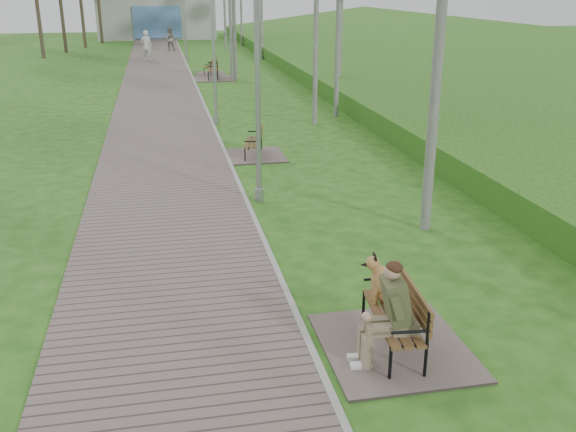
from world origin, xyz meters
TOP-DOWN VIEW (x-y plane):
  - ground at (0.00, 0.00)m, footprint 120.00×120.00m
  - walkway at (-1.75, 21.50)m, footprint 3.50×67.00m
  - kerb at (0.00, 21.50)m, footprint 0.10×67.00m
  - embankment at (12.00, 20.00)m, footprint 14.00×70.00m
  - building_north at (-1.50, 50.97)m, footprint 10.00×5.20m
  - bench_main at (1.00, -2.32)m, footprint 1.89×2.10m
  - bench_second at (0.75, 8.11)m, footprint 1.62×1.80m
  - bench_third at (1.01, 23.94)m, footprint 2.00×2.23m
  - bench_far at (1.01, 25.98)m, footprint 1.53×1.70m
  - lamp_post_near at (0.29, 4.14)m, footprint 0.20×0.20m
  - lamp_post_second at (0.14, 12.74)m, footprint 0.19×0.19m
  - lamp_post_third at (0.12, 32.68)m, footprint 0.21×0.21m
  - pedestrian_near at (-2.33, 33.03)m, footprint 0.75×0.56m
  - pedestrian_far at (-0.75, 39.04)m, footprint 0.83×0.65m

SIDE VIEW (x-z plane):
  - ground at x=0.00m, z-range 0.00..0.00m
  - embankment at x=12.00m, z-range -0.80..0.80m
  - walkway at x=-1.75m, z-range 0.00..0.04m
  - kerb at x=0.00m, z-range 0.00..0.05m
  - bench_far at x=1.01m, z-range -0.30..0.64m
  - bench_second at x=0.75m, z-range -0.32..0.68m
  - bench_third at x=1.01m, z-range -0.38..0.85m
  - bench_main at x=1.00m, z-range -0.36..1.29m
  - pedestrian_far at x=-0.75m, z-range 0.00..1.69m
  - pedestrian_near at x=-2.33m, z-range 0.00..1.85m
  - building_north at x=-1.50m, z-range -0.01..3.99m
  - lamp_post_second at x=0.14m, z-range -0.16..4.66m
  - lamp_post_near at x=0.29m, z-range -0.17..4.98m
  - lamp_post_third at x=0.12m, z-range -0.18..5.37m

